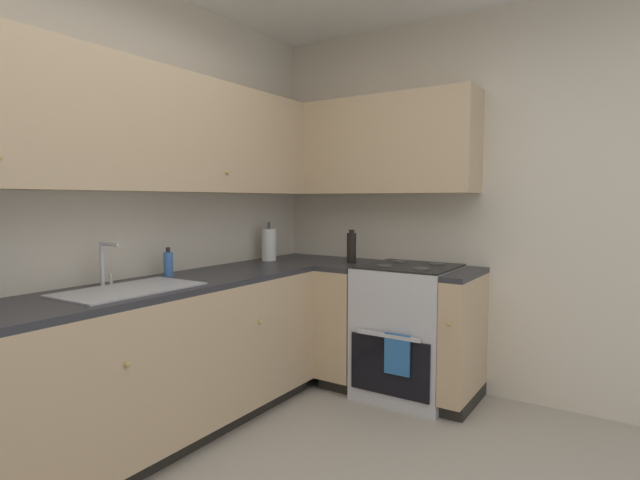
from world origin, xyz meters
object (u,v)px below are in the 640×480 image
Objects in this scene: soap_bottle at (168,264)px; paper_towel_roll at (269,245)px; oven_range at (410,330)px; oil_bottle at (351,247)px.

soap_bottle is 0.58× the size of paper_towel_roll.
paper_towel_roll reaches higher than soap_bottle.
oven_range is 0.71m from oil_bottle.
paper_towel_roll is 0.63m from oil_bottle.
oven_range is 1.21m from paper_towel_roll.
paper_towel_roll is 1.25× the size of oil_bottle.
oven_range is at bearing -42.28° from soap_bottle.
soap_bottle is 0.94m from paper_towel_roll.
paper_towel_roll is at bearing 102.70° from oven_range.
paper_towel_roll is (0.94, -0.02, 0.05)m from soap_bottle.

